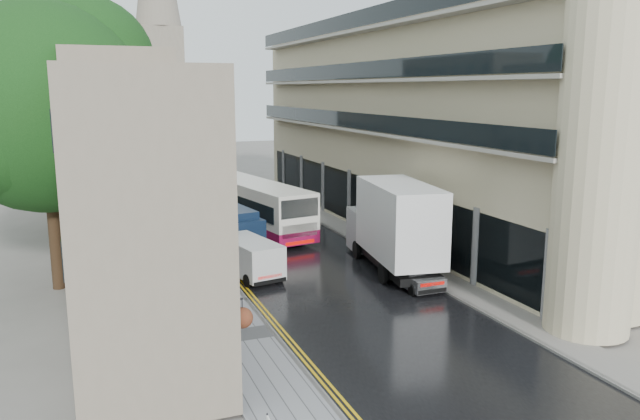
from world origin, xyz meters
TOP-DOWN VIEW (x-y plane):
  - road at (0.00, 27.50)m, footprint 9.00×85.00m
  - left_sidewalk at (-5.85, 27.50)m, footprint 2.70×85.00m
  - right_sidewalk at (5.40, 27.50)m, footprint 1.80×85.00m
  - old_shop_row at (-9.45, 30.00)m, footprint 4.50×56.00m
  - modern_block at (10.30, 26.00)m, footprint 8.00×40.00m
  - church_spire at (0.50, 82.00)m, footprint 6.40×6.40m
  - tree_near at (-12.50, 20.00)m, footprint 10.56×10.56m
  - tree_far at (-12.20, 33.00)m, footprint 9.24×9.24m
  - cream_bus at (-1.06, 24.89)m, footprint 5.00×12.56m
  - white_lorry at (2.40, 15.00)m, footprint 4.05×9.38m
  - silver_hatchback at (2.85, 12.84)m, footprint 1.58×3.60m
  - white_van at (-3.96, 16.82)m, footprint 2.72×4.65m
  - navy_van at (-3.88, 21.77)m, footprint 2.99×5.68m
  - pedestrian at (-5.43, 22.82)m, footprint 0.73×0.52m
  - lamp_post_near at (-4.78, 19.18)m, footprint 0.87×0.29m
  - lamp_post_far at (-5.25, 34.78)m, footprint 0.86×0.40m

SIDE VIEW (x-z plane):
  - road at x=0.00m, z-range 0.00..0.02m
  - left_sidewalk at x=-5.85m, z-range 0.00..0.12m
  - right_sidewalk at x=5.40m, z-range 0.00..0.12m
  - silver_hatchback at x=2.85m, z-range 0.02..1.37m
  - white_van at x=-3.96m, z-range 0.02..1.99m
  - pedestrian at x=-5.43m, z-range 0.12..1.99m
  - navy_van at x=-3.88m, z-range 0.02..2.77m
  - cream_bus at x=-1.06m, z-range 0.02..3.36m
  - white_lorry at x=2.40m, z-range 0.02..4.78m
  - lamp_post_far at x=-5.25m, z-range 0.12..7.58m
  - lamp_post_near at x=-4.78m, z-range 0.12..7.71m
  - old_shop_row at x=-9.45m, z-range 0.00..12.00m
  - tree_far at x=-12.20m, z-range 0.00..12.46m
  - tree_near at x=-12.50m, z-range 0.00..13.89m
  - modern_block at x=10.30m, z-range 0.00..14.00m
  - church_spire at x=0.50m, z-range 0.00..40.00m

